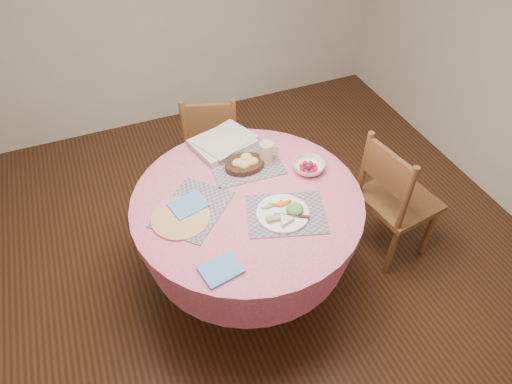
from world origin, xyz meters
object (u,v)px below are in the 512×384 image
dining_table (248,223)px  bread_bowl (245,163)px  chair_right (394,198)px  wicker_trivet (181,218)px  dinner_plate (284,213)px  chair_back (212,141)px  fruit_bowl (308,167)px  latte_mug (266,153)px

dining_table → bread_bowl: (0.08, 0.24, 0.23)m
chair_right → wicker_trivet: chair_right is taller
bread_bowl → dinner_plate: bearing=-83.0°
chair_back → fruit_bowl: chair_back is taller
wicker_trivet → fruit_bowl: 0.77m
chair_back → wicker_trivet: bearing=82.6°
chair_right → chair_back: 1.31m
dining_table → chair_right: bearing=-4.9°
wicker_trivet → fruit_bowl: size_ratio=1.33×
chair_right → chair_back: size_ratio=1.05×
dining_table → wicker_trivet: 0.42m
chair_back → chair_right: bearing=148.9°
dinner_plate → dining_table: bearing=125.0°
chair_right → latte_mug: bearing=57.5°
dining_table → fruit_bowl: (0.40, 0.08, 0.22)m
chair_back → latte_mug: size_ratio=6.77×
bread_bowl → chair_right: bearing=-20.3°
chair_right → dinner_plate: size_ratio=3.40×
chair_back → latte_mug: 0.78m
bread_bowl → dining_table: bearing=-108.3°
chair_right → wicker_trivet: (-1.30, 0.07, 0.28)m
chair_back → latte_mug: (0.13, -0.68, 0.37)m
wicker_trivet → dining_table: bearing=1.2°
chair_right → fruit_bowl: bearing=64.4°
fruit_bowl → bread_bowl: bearing=154.0°
chair_right → dinner_plate: (-0.81, -0.11, 0.29)m
dining_table → latte_mug: (0.21, 0.24, 0.26)m
dining_table → fruit_bowl: fruit_bowl is taller
dinner_plate → chair_back: bearing=92.5°
bread_bowl → latte_mug: (0.13, -0.00, 0.04)m
dining_table → bread_bowl: bread_bowl is taller
bread_bowl → wicker_trivet: bearing=-151.2°
chair_right → bread_bowl: (-0.86, 0.32, 0.31)m
latte_mug → dining_table: bearing=-131.7°
chair_back → bread_bowl: bearing=108.1°
wicker_trivet → dinner_plate: 0.53m
dining_table → dinner_plate: (0.13, -0.19, 0.22)m
chair_right → bread_bowl: bearing=60.8°
wicker_trivet → dinner_plate: bearing=-19.8°
chair_back → fruit_bowl: 0.95m
chair_right → fruit_bowl: 0.63m
latte_mug → dinner_plate: bearing=-100.8°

